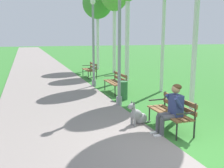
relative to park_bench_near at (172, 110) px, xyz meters
The scene contains 11 objects.
ground_plane 1.52m from the park_bench_near, 106.45° to the right, with size 120.00×120.00×0.00m, color #33752D.
paved_path 22.77m from the park_bench_near, 96.31° to the left, with size 3.97×60.00×0.04m, color gray.
park_bench_near is the anchor object (origin of this frame).
park_bench_mid 4.62m from the park_bench_near, 88.46° to the left, with size 0.55×1.50×0.85m.
park_bench_far 9.05m from the park_bench_near, 89.38° to the left, with size 0.55×1.50×0.85m.
person_seated_on_near_bench 0.40m from the park_bench_near, 124.57° to the right, with size 0.74×0.49×1.25m.
dog_grey 0.93m from the park_bench_near, 140.89° to the left, with size 0.82×0.39×0.71m.
lamp_post_near 3.20m from the park_bench_near, 100.13° to the left, with size 0.24×0.24×4.31m.
lamp_post_mid 6.50m from the park_bench_near, 93.87° to the left, with size 0.24×0.24×4.10m.
birch_tree_sixth 13.32m from the park_bench_near, 82.96° to the left, with size 2.09×2.10×5.73m.
litter_bin 3.41m from the park_bench_near, 90.77° to the left, with size 0.36×0.36×0.70m, color #2D6638.
Camera 1 is at (-3.12, -4.18, 2.38)m, focal length 41.43 mm.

